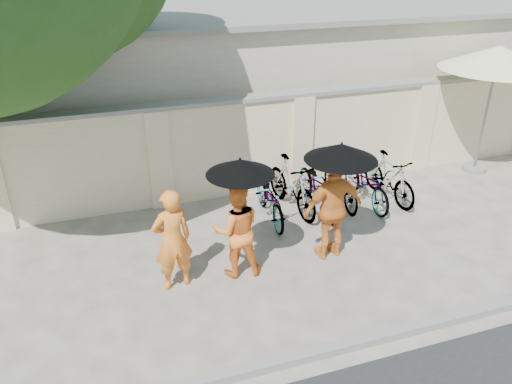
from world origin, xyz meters
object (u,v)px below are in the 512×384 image
object	(u,v)px
monk_left	(172,240)
monk_right	(333,209)
monk_center	(237,230)
patio_umbrella	(498,59)

from	to	relation	value
monk_left	monk_right	distance (m)	2.66
monk_center	monk_right	bearing A→B (deg)	-173.13
monk_left	monk_right	world-z (taller)	monk_right
monk_left	patio_umbrella	bearing A→B (deg)	-173.51
monk_center	patio_umbrella	distance (m)	7.01
monk_right	monk_center	bearing A→B (deg)	-4.62
monk_center	patio_umbrella	bearing A→B (deg)	-154.39
monk_right	patio_umbrella	bearing A→B (deg)	-160.08
monk_center	monk_right	world-z (taller)	monk_right
monk_left	patio_umbrella	world-z (taller)	patio_umbrella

